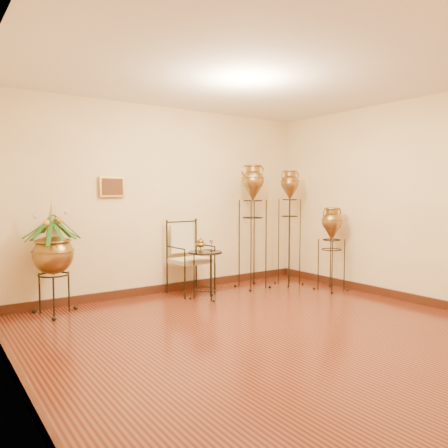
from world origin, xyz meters
TOP-DOWN VIEW (x-y plane):
  - ground at (0.00, 0.00)m, footprint 5.00×5.00m
  - room_shell at (-0.01, 0.01)m, footprint 5.02×5.02m
  - amphora_tall at (1.92, 1.81)m, footprint 0.49×0.49m
  - amphora_mid at (1.26, 1.96)m, footprint 0.54×0.54m
  - amphora_short at (2.15, 1.11)m, footprint 0.50×0.50m
  - planter_urn at (-1.74, 2.15)m, footprint 0.86×0.86m
  - armchair at (0.23, 2.15)m, footprint 0.65×0.61m
  - side_table at (0.23, 1.75)m, footprint 0.48×0.48m

SIDE VIEW (x-z plane):
  - ground at x=0.00m, z-range 0.00..0.00m
  - side_table at x=0.23m, z-range -0.07..0.79m
  - armchair at x=0.23m, z-range 0.00..1.10m
  - amphora_short at x=2.15m, z-range 0.00..1.31m
  - planter_urn at x=-1.74m, z-range 0.09..1.54m
  - amphora_tall at x=1.92m, z-range 0.02..1.92m
  - amphora_mid at x=1.26m, z-range 0.01..1.99m
  - room_shell at x=-0.01m, z-range 0.33..3.14m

